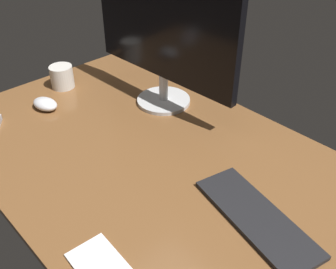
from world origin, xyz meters
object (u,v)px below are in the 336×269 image
object	(u,v)px
monitor	(163,28)
coffee_mug	(62,77)
computer_mouse	(45,104)
keyboard	(256,217)
notepad	(99,264)

from	to	relation	value
monitor	coffee_mug	bearing A→B (deg)	-152.24
computer_mouse	coffee_mug	bearing A→B (deg)	115.28
keyboard	coffee_mug	distance (cm)	91.46
monitor	notepad	size ratio (longest dim) A/B	4.26
keyboard	computer_mouse	bearing A→B (deg)	-158.89
monitor	keyboard	bearing A→B (deg)	-23.30
keyboard	coffee_mug	size ratio (longest dim) A/B	4.04
monitor	computer_mouse	xyz separation A→B (cm)	(-24.65, -33.30, -25.45)
keyboard	notepad	bearing A→B (deg)	-100.13
monitor	coffee_mug	distance (cm)	46.39
monitor	computer_mouse	bearing A→B (deg)	-129.18
keyboard	computer_mouse	world-z (taller)	computer_mouse
computer_mouse	keyboard	bearing A→B (deg)	-4.11
coffee_mug	notepad	world-z (taller)	coffee_mug
coffee_mug	notepad	xyz separation A→B (cm)	(76.38, -36.52, -3.90)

